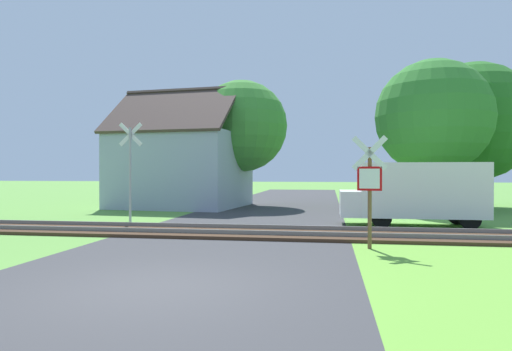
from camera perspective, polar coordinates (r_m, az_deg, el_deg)
name	(u,v)px	position (r m, az deg, el deg)	size (l,w,h in m)	color
ground_plane	(152,289)	(7.89, -12.87, -13.64)	(160.00, 160.00, 0.00)	#5B933D
road_asphalt	(189,264)	(9.73, -8.37, -10.91)	(6.93, 80.00, 0.01)	#38383A
rail_track	(235,232)	(14.17, -2.66, -7.09)	(60.00, 2.60, 0.22)	#422D1E
stop_sign_near	(370,184)	(11.66, 14.02, -1.04)	(0.87, 0.20, 2.82)	brown
crossing_sign_far	(130,166)	(17.36, -15.44, 1.19)	(0.88, 0.16, 3.74)	#9E9EA5
house	(182,167)	(25.49, -9.19, 1.05)	(7.34, 7.17, 6.52)	#99A3B7
tree_right	(433,117)	(23.71, 21.30, 6.83)	(5.52, 5.52, 7.33)	#513823
tree_center	(242,126)	(25.87, -1.81, 6.16)	(5.15, 5.15, 7.07)	#513823
tree_far	(473,122)	(27.09, 25.48, 6.07)	(6.30, 6.30, 7.74)	#513823
mail_truck	(415,191)	(17.07, 19.31, -1.86)	(4.91, 1.92, 2.24)	white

